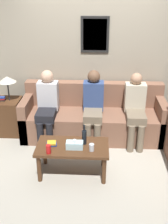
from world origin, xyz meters
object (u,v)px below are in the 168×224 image
object	(u,v)px
drinking_glass	(92,147)
coffee_table	(73,150)
wine_bottle	(84,137)
person_left	(47,104)
person_middle	(93,104)
couch_main	(93,118)
person_right	(135,107)

from	to	relation	value
drinking_glass	coffee_table	bearing A→B (deg)	158.29
wine_bottle	person_left	bearing A→B (deg)	126.92
coffee_table	person_middle	world-z (taller)	person_middle
couch_main	wine_bottle	world-z (taller)	couch_main
wine_bottle	person_middle	size ratio (longest dim) A/B	0.24
person_middle	couch_main	bearing A→B (deg)	90.68
drinking_glass	person_left	size ratio (longest dim) A/B	0.08
couch_main	wine_bottle	size ratio (longest dim) A/B	8.37
couch_main	person_right	xyz separation A→B (m)	(0.70, -0.18, 0.32)
coffee_table	drinking_glass	xyz separation A→B (m)	(0.27, -0.11, 0.12)
wine_bottle	person_middle	bearing A→B (deg)	83.60
coffee_table	drinking_glass	size ratio (longest dim) A/B	10.01
coffee_table	couch_main	bearing A→B (deg)	77.13
coffee_table	person_right	world-z (taller)	person_right
coffee_table	person_right	xyz separation A→B (m)	(0.96, 0.96, 0.26)
couch_main	person_middle	world-z (taller)	person_middle
coffee_table	person_left	size ratio (longest dim) A/B	0.84
coffee_table	wine_bottle	xyz separation A→B (m)	(0.16, 0.07, 0.18)
person_middle	person_right	xyz separation A→B (m)	(0.69, -0.01, -0.02)
coffee_table	person_right	size ratio (longest dim) A/B	0.86
person_left	person_middle	bearing A→B (deg)	1.48
person_right	person_middle	bearing A→B (deg)	178.77
person_middle	drinking_glass	bearing A→B (deg)	-89.70
person_left	coffee_table	bearing A→B (deg)	-61.98
couch_main	wine_bottle	xyz separation A→B (m)	(-0.10, -1.08, 0.24)
person_left	person_right	world-z (taller)	person_left
coffee_table	drinking_glass	distance (m)	0.31
person_middle	person_right	bearing A→B (deg)	-1.23
couch_main	wine_bottle	bearing A→B (deg)	-95.33
couch_main	person_middle	xyz separation A→B (m)	(0.00, -0.16, 0.34)
drinking_glass	person_right	bearing A→B (deg)	57.19
person_right	drinking_glass	bearing A→B (deg)	-122.81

